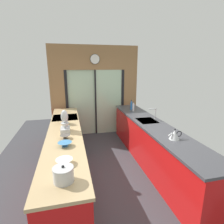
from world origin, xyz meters
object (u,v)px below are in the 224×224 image
Objects in this scene: oven_range at (66,135)px; stock_pot at (63,174)px; mixing_bowl_near at (64,161)px; mixing_bowl_far at (65,137)px; soap_bottle_far at (131,106)px; knife_block at (65,120)px; kettle at (175,135)px; stand_mixer at (65,123)px; mixing_bowl_mid at (65,144)px; soap_bottle_near at (133,107)px.

stock_pot is at bearing -89.58° from oven_range.
mixing_bowl_far is (0.00, 0.83, -0.00)m from mixing_bowl_near.
mixing_bowl_near is 3.09m from soap_bottle_far.
knife_block is (0.00, 0.81, 0.06)m from mixing_bowl_far.
kettle is at bearing 22.32° from stock_pot.
stand_mixer reaches higher than kettle.
mixing_bowl_mid reaches higher than mixing_bowl_far.
mixing_bowl_far is 0.63× the size of knife_block.
mixing_bowl_near is at bearing 90.00° from stock_pot.
soap_bottle_near reaches higher than oven_range.
soap_bottle_near is (-0.00, 1.98, 0.03)m from kettle.
mixing_bowl_near is at bearing -89.51° from oven_range.
mixing_bowl_near is 0.53m from mixing_bowl_mid.
mixing_bowl_mid is 0.85× the size of soap_bottle_near.
knife_block is 1.05× the size of kettle.
stand_mixer reaches higher than oven_range.
kettle reaches higher than mixing_bowl_far.
knife_block is 0.99× the size of soap_bottle_far.
kettle is 0.94× the size of soap_bottle_far.
knife_block reaches higher than oven_range.
mixing_bowl_mid is at bearing -89.35° from oven_range.
mixing_bowl_far is 0.81m from knife_block.
stock_pot reaches higher than mixing_bowl_far.
knife_block is 1.99m from stock_pot.
kettle is at bearing 11.97° from mixing_bowl_near.
mixing_bowl_near is 1.64m from knife_block.
stock_pot is 1.93m from kettle.
stand_mixer is at bearing 90.00° from mixing_bowl_near.
stand_mixer is at bearing -88.94° from oven_range.
soap_bottle_near is 0.93× the size of soap_bottle_far.
knife_block is at bearing -153.55° from soap_bottle_far.
mixing_bowl_near is at bearing -127.05° from soap_bottle_near.
soap_bottle_near is at bearing 90.05° from kettle.
knife_block is (0.00, 1.11, 0.06)m from mixing_bowl_mid.
mixing_bowl_far is 1.84m from kettle.
kettle reaches higher than oven_range.
stock_pot is (-0.00, -1.52, -0.08)m from stand_mixer.
soap_bottle_far reaches higher than knife_block.
oven_range is 2.58m from stock_pot.
mixing_bowl_far is at bearing -90.00° from stand_mixer.
mixing_bowl_far is at bearing -90.00° from knife_block.
knife_block is 1.20× the size of stock_pot.
oven_range is 2.19× the size of stand_mixer.
soap_bottle_near reaches higher than stock_pot.
kettle is (1.78, -0.15, 0.05)m from mixing_bowl_mid.
oven_range is at bearing -168.66° from soap_bottle_far.
stand_mixer reaches higher than soap_bottle_far.
mixing_bowl_near reaches higher than oven_range.
stock_pot is at bearing -90.00° from mixing_bowl_far.
kettle is (1.80, -1.79, 0.55)m from oven_range.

